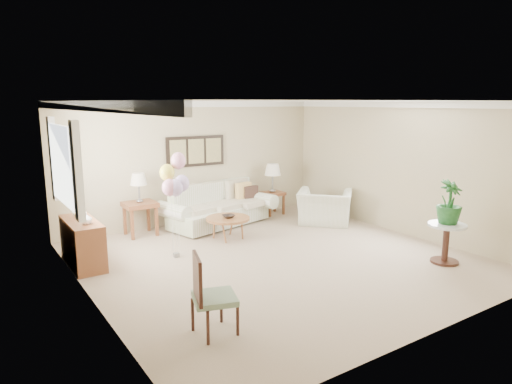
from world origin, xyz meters
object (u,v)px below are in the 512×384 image
at_px(coffee_table, 228,219).
at_px(accent_chair, 209,293).
at_px(sofa, 218,209).
at_px(armchair, 325,207).
at_px(balloon_cluster, 174,179).

xyz_separation_m(coffee_table, accent_chair, (-2.03, -3.07, 0.11)).
bearing_deg(coffee_table, sofa, 71.34).
relative_size(coffee_table, armchair, 0.76).
bearing_deg(coffee_table, accent_chair, -123.46).
xyz_separation_m(sofa, balloon_cluster, (-1.59, -1.44, 1.00)).
bearing_deg(balloon_cluster, armchair, 4.23).
relative_size(coffee_table, balloon_cluster, 0.47).
height_order(coffee_table, balloon_cluster, balloon_cluster).
relative_size(accent_chair, balloon_cluster, 0.54).
distance_m(coffee_table, armchair, 2.32).
height_order(accent_chair, balloon_cluster, balloon_cluster).
bearing_deg(accent_chair, coffee_table, 56.54).
relative_size(sofa, accent_chair, 2.70).
height_order(coffee_table, accent_chair, accent_chair).
bearing_deg(balloon_cluster, sofa, 42.17).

